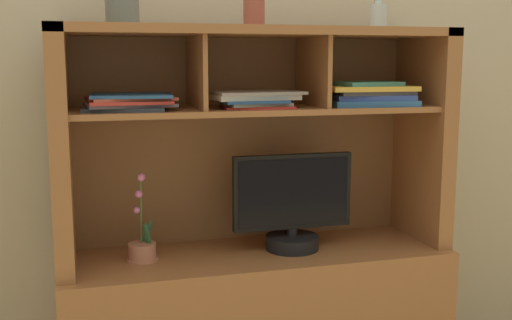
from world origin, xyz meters
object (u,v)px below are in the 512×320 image
(magazine_stack_left, at_px, (368,94))
(diffuser_bottle, at_px, (379,15))
(tv_monitor, at_px, (292,208))
(potted_orchid, at_px, (142,247))
(media_console, at_px, (256,290))
(magazine_stack_centre, at_px, (255,99))
(magazine_stack_right, at_px, (129,102))
(accent_vase, at_px, (254,10))

(magazine_stack_left, distance_m, diffuser_bottle, 0.29)
(tv_monitor, bearing_deg, potted_orchid, 178.16)
(media_console, bearing_deg, magazine_stack_centre, -108.80)
(diffuser_bottle, bearing_deg, magazine_stack_left, -160.48)
(magazine_stack_right, xyz_separation_m, accent_vase, (0.44, 0.06, 0.31))
(magazine_stack_left, bearing_deg, accent_vase, 170.52)
(media_console, distance_m, magazine_stack_right, 0.84)
(potted_orchid, xyz_separation_m, magazine_stack_centre, (0.40, -0.04, 0.51))
(tv_monitor, bearing_deg, magazine_stack_centre, -172.49)
(magazine_stack_centre, distance_m, diffuser_bottle, 0.55)
(tv_monitor, bearing_deg, accent_vase, 158.28)
(potted_orchid, xyz_separation_m, accent_vase, (0.41, 0.03, 0.82))
(magazine_stack_centre, height_order, diffuser_bottle, diffuser_bottle)
(potted_orchid, xyz_separation_m, magazine_stack_right, (-0.03, -0.02, 0.51))
(media_console, xyz_separation_m, tv_monitor, (0.13, -0.03, 0.31))
(magazine_stack_left, xyz_separation_m, magazine_stack_centre, (-0.43, -0.00, -0.01))
(magazine_stack_centre, height_order, magazine_stack_right, magazine_stack_centre)
(magazine_stack_right, bearing_deg, magazine_stack_centre, -2.07)
(media_console, distance_m, magazine_stack_centre, 0.72)
(tv_monitor, bearing_deg, diffuser_bottle, -0.34)
(magazine_stack_centre, bearing_deg, tv_monitor, 7.51)
(magazine_stack_left, relative_size, accent_vase, 2.83)
(magazine_stack_centre, height_order, accent_vase, accent_vase)
(magazine_stack_left, bearing_deg, potted_orchid, 177.64)
(media_console, distance_m, tv_monitor, 0.34)
(magazine_stack_left, bearing_deg, diffuser_bottle, 19.52)
(media_console, distance_m, accent_vase, 1.02)
(diffuser_bottle, height_order, accent_vase, diffuser_bottle)
(magazine_stack_right, bearing_deg, media_console, 4.59)
(magazine_stack_centre, distance_m, accent_vase, 0.31)
(accent_vase, bearing_deg, diffuser_bottle, -6.82)
(potted_orchid, relative_size, magazine_stack_left, 0.91)
(magazine_stack_right, height_order, accent_vase, accent_vase)
(media_console, bearing_deg, magazine_stack_right, -175.41)
(tv_monitor, distance_m, potted_orchid, 0.56)
(tv_monitor, height_order, magazine_stack_right, magazine_stack_right)
(magazine_stack_left, bearing_deg, media_console, 173.35)
(potted_orchid, relative_size, magazine_stack_right, 1.01)
(magazine_stack_right, height_order, diffuser_bottle, diffuser_bottle)
(media_console, relative_size, magazine_stack_left, 4.09)
(magazine_stack_right, distance_m, accent_vase, 0.54)
(tv_monitor, distance_m, magazine_stack_left, 0.50)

